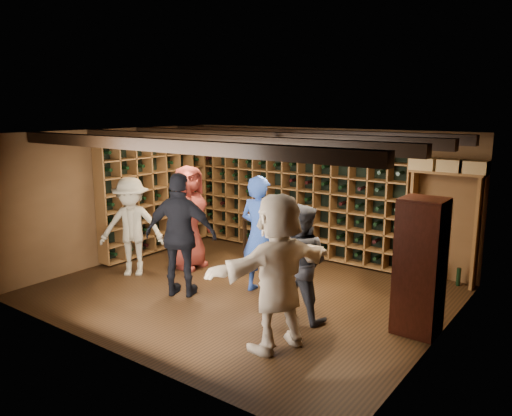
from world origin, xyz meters
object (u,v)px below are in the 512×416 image
Objects in this scene: guest_khaki at (132,227)px; tasting_table at (269,225)px; guest_red_floral at (189,217)px; guest_woman_black at (181,235)px; man_blue_shirt at (259,235)px; man_grey_suit at (300,263)px; display_cabinet at (420,269)px; guest_beige at (278,272)px.

guest_khaki reaches higher than tasting_table.
guest_woman_black is (0.86, -1.08, 0.02)m from guest_red_floral.
man_blue_shirt reaches higher than man_grey_suit.
guest_woman_black reaches higher than display_cabinet.
guest_red_floral is (-4.26, 0.23, 0.08)m from display_cabinet.
man_blue_shirt is 1.21m from guest_woman_black.
tasting_table is at bearing -124.24° from guest_beige.
guest_beige is (3.56, -0.77, 0.11)m from guest_khaki.
guest_khaki is at bearing 147.85° from guest_red_floral.
guest_woman_black is at bearing -45.13° from guest_khaki.
guest_woman_black is 1.41m from guest_khaki.
tasting_table is (-2.02, 2.74, -0.23)m from guest_beige.
display_cabinet is 0.91× the size of guest_beige.
guest_khaki is at bearing -172.23° from display_cabinet.
man_grey_suit is at bearing 157.79° from man_blue_shirt.
guest_red_floral reaches higher than guest_khaki.
man_grey_suit is at bearing -146.70° from guest_beige.
display_cabinet is 0.94× the size of man_blue_shirt.
display_cabinet is at bearing -4.01° from tasting_table.
guest_woman_black reaches higher than tasting_table.
man_grey_suit is 1.98m from guest_woman_black.
guest_beige reaches higher than tasting_table.
man_blue_shirt is 1.15× the size of man_grey_suit.
display_cabinet is at bearing -94.45° from guest_red_floral.
guest_woman_black is 2.19m from tasting_table.
man_blue_shirt is 1.56× the size of tasting_table.
guest_khaki is (-3.34, -0.10, 0.04)m from man_grey_suit.
guest_red_floral is at bearing 22.40° from guest_khaki.
guest_beige is at bearing -49.12° from guest_khaki.
man_blue_shirt reaches higher than guest_khaki.
guest_woman_black reaches higher than guest_red_floral.
guest_red_floral is at bearing 176.94° from display_cabinet.
guest_khaki is 0.89× the size of guest_beige.
guest_woman_black is (-1.95, -0.31, 0.15)m from man_grey_suit.
guest_khaki is at bearing -109.82° from tasting_table.
display_cabinet is 0.91× the size of guest_woman_black.
man_blue_shirt is 0.97× the size of guest_beige.
guest_red_floral reaches higher than man_blue_shirt.
display_cabinet is at bearing 158.77° from guest_beige.
guest_beige is at bearing 140.38° from guest_woman_black.
guest_woman_black is at bearing -142.77° from guest_red_floral.
man_grey_suit is 0.87× the size of guest_red_floral.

